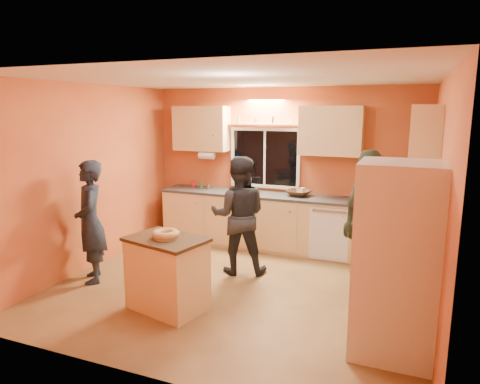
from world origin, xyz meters
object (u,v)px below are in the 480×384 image
at_px(person_center, 239,215).
at_px(island, 167,273).
at_px(refrigerator, 396,260).
at_px(person_right, 365,224).
at_px(person_left, 90,222).

bearing_deg(person_center, island, 57.98).
xyz_separation_m(refrigerator, island, (-2.41, -0.02, -0.47)).
height_order(island, person_center, person_center).
relative_size(refrigerator, person_right, 1.00).
distance_m(refrigerator, person_right, 1.28).
bearing_deg(refrigerator, person_right, 107.71).
bearing_deg(island, person_center, 89.66).
height_order(island, person_left, person_left).
bearing_deg(person_right, person_center, 102.86).
bearing_deg(refrigerator, island, -179.61).
relative_size(refrigerator, person_center, 1.10).
bearing_deg(person_center, person_right, 158.17).
bearing_deg(island, person_left, 179.23).
bearing_deg(refrigerator, person_left, 175.00).
xyz_separation_m(refrigerator, person_center, (-2.08, 1.33, -0.08)).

